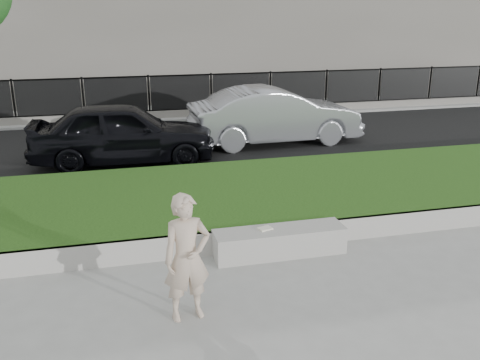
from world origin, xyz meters
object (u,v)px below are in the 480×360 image
object	(u,v)px
stone_bench	(279,242)
car_dark	(123,133)
book	(265,228)
car_silver	(275,115)
man	(187,258)

from	to	relation	value
stone_bench	car_dark	distance (m)	6.39
stone_bench	book	world-z (taller)	book
book	car_dark	world-z (taller)	car_dark
car_dark	car_silver	xyz separation A→B (m)	(4.35, 1.04, 0.03)
car_dark	stone_bench	bearing A→B (deg)	-155.96
car_dark	car_silver	size ratio (longest dim) A/B	0.93
man	car_silver	world-z (taller)	man
stone_bench	book	distance (m)	0.33
car_dark	book	bearing A→B (deg)	-157.76
car_silver	book	bearing A→B (deg)	159.08
stone_bench	man	xyz separation A→B (m)	(-1.72, -1.47, 0.62)
book	car_dark	distance (m)	6.24
stone_bench	book	xyz separation A→B (m)	(-0.23, 0.06, 0.23)
car_dark	car_silver	bearing A→B (deg)	-72.76
man	car_silver	bearing A→B (deg)	56.97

